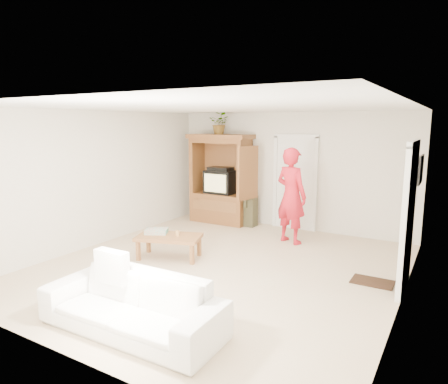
{
  "coord_description": "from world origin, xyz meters",
  "views": [
    {
      "loc": [
        3.27,
        -5.4,
        2.35
      ],
      "look_at": [
        -0.29,
        0.6,
        1.15
      ],
      "focal_mm": 32.0,
      "sensor_mm": 36.0,
      "label": 1
    }
  ],
  "objects_px": {
    "man": "(291,196)",
    "sofa": "(132,304)",
    "coffee_table": "(169,238)",
    "armoire": "(221,185)"
  },
  "relations": [
    {
      "from": "sofa",
      "to": "coffee_table",
      "type": "height_order",
      "value": "sofa"
    },
    {
      "from": "sofa",
      "to": "man",
      "type": "bearing_deg",
      "value": 85.03
    },
    {
      "from": "armoire",
      "to": "coffee_table",
      "type": "bearing_deg",
      "value": -78.28
    },
    {
      "from": "sofa",
      "to": "coffee_table",
      "type": "bearing_deg",
      "value": 117.58
    },
    {
      "from": "man",
      "to": "armoire",
      "type": "bearing_deg",
      "value": -0.87
    },
    {
      "from": "armoire",
      "to": "coffee_table",
      "type": "relative_size",
      "value": 1.69
    },
    {
      "from": "armoire",
      "to": "sofa",
      "type": "height_order",
      "value": "armoire"
    },
    {
      "from": "armoire",
      "to": "sofa",
      "type": "bearing_deg",
      "value": -70.28
    },
    {
      "from": "man",
      "to": "sofa",
      "type": "relative_size",
      "value": 0.87
    },
    {
      "from": "sofa",
      "to": "coffee_table",
      "type": "xyz_separation_m",
      "value": [
        -1.2,
        2.19,
        0.04
      ]
    }
  ]
}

